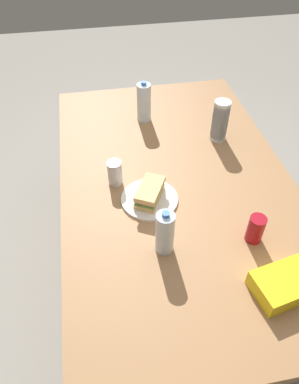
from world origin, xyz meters
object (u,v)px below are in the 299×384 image
at_px(dining_table, 176,192).
at_px(water_bottle_tall, 144,103).
at_px(soda_can_silver, 115,173).
at_px(plastic_cup_stack, 220,121).
at_px(chip_bag, 286,284).
at_px(sandwich, 150,192).
at_px(paper_plate, 150,199).
at_px(water_bottle_spare, 165,233).
at_px(soda_can_red, 256,229).

distance_m(dining_table, water_bottle_tall, 0.57).
bearing_deg(soda_can_silver, plastic_cup_stack, 113.30).
height_order(chip_bag, plastic_cup_stack, plastic_cup_stack).
height_order(chip_bag, water_bottle_tall, water_bottle_tall).
height_order(sandwich, water_bottle_tall, water_bottle_tall).
relative_size(chip_bag, water_bottle_tall, 0.99).
bearing_deg(dining_table, paper_plate, -55.97).
distance_m(paper_plate, soda_can_silver, 0.20).
xyz_separation_m(water_bottle_spare, soda_can_silver, (-0.41, -0.14, -0.04)).
xyz_separation_m(sandwich, plastic_cup_stack, (-0.39, 0.44, 0.06)).
xyz_separation_m(water_bottle_tall, soda_can_silver, (0.49, -0.22, -0.05)).
bearing_deg(soda_can_red, water_bottle_spare, -92.77).
bearing_deg(sandwich, water_bottle_spare, 1.98).
relative_size(soda_can_red, plastic_cup_stack, 0.55).
height_order(dining_table, soda_can_red, soda_can_red).
bearing_deg(water_bottle_spare, chip_bag, 56.63).
relative_size(sandwich, water_bottle_tall, 0.89).
bearing_deg(dining_table, soda_can_red, 29.38).
bearing_deg(water_bottle_spare, dining_table, 159.19).
xyz_separation_m(sandwich, soda_can_silver, (-0.14, -0.13, 0.01)).
height_order(dining_table, plastic_cup_stack, plastic_cup_stack).
height_order(sandwich, plastic_cup_stack, plastic_cup_stack).
relative_size(sandwich, chip_bag, 0.89).
xyz_separation_m(sandwich, water_bottle_tall, (-0.64, 0.09, 0.06)).
xyz_separation_m(soda_can_red, plastic_cup_stack, (-0.67, 0.07, 0.05)).
bearing_deg(paper_plate, water_bottle_spare, 1.93).
bearing_deg(soda_can_silver, dining_table, 82.57).
xyz_separation_m(sandwich, water_bottle_spare, (0.27, 0.01, 0.04)).
bearing_deg(chip_bag, dining_table, -79.67).
xyz_separation_m(chip_bag, soda_can_silver, (-0.66, -0.53, 0.03)).
distance_m(water_bottle_tall, water_bottle_spare, 0.91).
xyz_separation_m(water_bottle_tall, plastic_cup_stack, (0.25, 0.35, 0.00)).
bearing_deg(water_bottle_tall, dining_table, 6.96).
xyz_separation_m(dining_table, soda_can_red, (0.39, 0.22, 0.14)).
height_order(dining_table, water_bottle_spare, water_bottle_spare).
relative_size(sandwich, plastic_cup_stack, 0.93).
bearing_deg(water_bottle_spare, water_bottle_tall, 175.19).
relative_size(paper_plate, water_bottle_spare, 1.22).
bearing_deg(chip_bag, soda_can_silver, -62.32).
bearing_deg(plastic_cup_stack, water_bottle_tall, -124.92).
height_order(dining_table, paper_plate, paper_plate).
bearing_deg(chip_bag, sandwich, -63.76).
bearing_deg(water_bottle_spare, paper_plate, -178.07).
relative_size(sandwich, soda_can_silver, 1.69).
xyz_separation_m(paper_plate, water_bottle_spare, (0.27, 0.01, 0.09)).
bearing_deg(soda_can_red, water_bottle_tall, -162.87).
distance_m(water_bottle_tall, soda_can_silver, 0.54).
relative_size(dining_table, plastic_cup_stack, 8.21).
height_order(water_bottle_spare, soda_can_silver, water_bottle_spare).
distance_m(dining_table, sandwich, 0.22).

